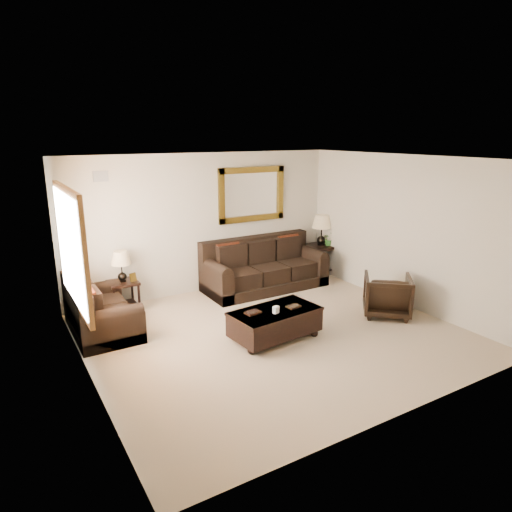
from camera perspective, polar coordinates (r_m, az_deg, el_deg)
room at (r=6.81m, az=2.43°, el=0.62°), size 5.51×5.01×2.71m
window at (r=6.64m, az=-22.02°, el=0.92°), size 0.07×1.96×1.66m
mirror at (r=9.31m, az=-0.51°, el=7.70°), size 1.50×0.06×1.10m
air_vent at (r=8.20m, az=-18.85°, el=9.41°), size 0.25×0.02×0.18m
sofa at (r=9.25m, az=0.92°, el=-1.78°), size 2.46×1.06×1.01m
loveseat at (r=7.61m, az=-19.06°, el=-6.79°), size 0.92×1.55×0.87m
end_table_left at (r=8.28m, az=-16.40°, el=-1.95°), size 0.49×0.49×1.09m
end_table_right at (r=10.12m, az=8.17°, el=2.53°), size 0.61×0.61×1.34m
coffee_table at (r=7.03m, az=2.38°, el=-8.08°), size 1.43×0.87×0.58m
armchair at (r=8.17m, az=16.09°, el=-4.50°), size 1.05×1.04×0.79m
potted_plant at (r=10.14m, az=9.12°, el=1.99°), size 0.35×0.37×0.24m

